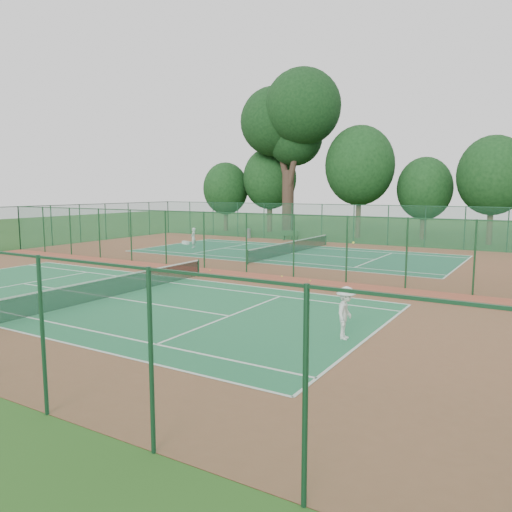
# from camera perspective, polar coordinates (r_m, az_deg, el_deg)

# --- Properties ---
(ground) EXTENTS (120.00, 120.00, 0.00)m
(ground) POSITION_cam_1_polar(r_m,az_deg,el_deg) (30.12, -3.57, -1.62)
(ground) COLOR #204816
(ground) RESTS_ON ground
(red_pad) EXTENTS (40.00, 36.00, 0.01)m
(red_pad) POSITION_cam_1_polar(r_m,az_deg,el_deg) (30.12, -3.57, -1.61)
(red_pad) COLOR brown
(red_pad) RESTS_ON ground
(court_near) EXTENTS (23.77, 10.97, 0.01)m
(court_near) POSITION_cam_1_polar(r_m,az_deg,el_deg) (23.40, -16.20, -4.58)
(court_near) COLOR #206740
(court_near) RESTS_ON red_pad
(court_far) EXTENTS (23.77, 10.97, 0.01)m
(court_far) POSITION_cam_1_polar(r_m,az_deg,el_deg) (37.80, 4.18, 0.29)
(court_far) COLOR #1D5C41
(court_far) RESTS_ON red_pad
(fence_north) EXTENTS (40.00, 0.09, 3.50)m
(fence_north) POSITION_cam_1_polar(r_m,az_deg,el_deg) (45.81, 9.30, 3.70)
(fence_north) COLOR #16432A
(fence_north) RESTS_ON ground
(fence_west) EXTENTS (0.09, 36.00, 3.50)m
(fence_west) POSITION_cam_1_polar(r_m,az_deg,el_deg) (44.36, -25.43, 2.93)
(fence_west) COLOR #1B5235
(fence_west) RESTS_ON ground
(fence_divider) EXTENTS (40.00, 0.09, 3.50)m
(fence_divider) POSITION_cam_1_polar(r_m,az_deg,el_deg) (29.89, -3.60, 1.71)
(fence_divider) COLOR #1C5432
(fence_divider) RESTS_ON ground
(tennis_net_near) EXTENTS (0.10, 12.90, 0.97)m
(tennis_net_near) POSITION_cam_1_polar(r_m,az_deg,el_deg) (23.30, -16.25, -3.31)
(tennis_net_near) COLOR #14371F
(tennis_net_near) RESTS_ON ground
(tennis_net_far) EXTENTS (0.10, 12.90, 0.97)m
(tennis_net_far) POSITION_cam_1_polar(r_m,az_deg,el_deg) (37.73, 4.19, 1.09)
(tennis_net_far) COLOR #153920
(tennis_net_far) RESTS_ON ground
(player_near) EXTENTS (0.80, 1.20, 1.73)m
(player_near) POSITION_cam_1_polar(r_m,az_deg,el_deg) (16.46, 10.21, -6.43)
(player_near) COLOR silver
(player_near) RESTS_ON court_near
(player_far) EXTENTS (0.56, 0.69, 1.65)m
(player_far) POSITION_cam_1_polar(r_m,az_deg,el_deg) (41.62, -7.18, 2.09)
(player_far) COLOR silver
(player_far) RESTS_ON court_far
(trash_bin) EXTENTS (0.60, 0.60, 0.96)m
(trash_bin) POSITION_cam_1_polar(r_m,az_deg,el_deg) (49.39, -0.90, 2.61)
(trash_bin) COLOR slate
(trash_bin) RESTS_ON red_pad
(bench) EXTENTS (1.61, 0.76, 0.95)m
(bench) POSITION_cam_1_polar(r_m,az_deg,el_deg) (47.28, 3.92, 2.37)
(bench) COLOR #133617
(bench) RESTS_ON red_pad
(kit_bag) EXTENTS (0.84, 0.54, 0.29)m
(kit_bag) POSITION_cam_1_polar(r_m,az_deg,el_deg) (44.37, -8.05, 1.52)
(kit_bag) COLOR silver
(kit_bag) RESTS_ON red_pad
(stray_ball_a) EXTENTS (0.07, 0.07, 0.07)m
(stray_ball_a) POSITION_cam_1_polar(r_m,az_deg,el_deg) (27.75, 2.98, -2.32)
(stray_ball_a) COLOR yellow
(stray_ball_a) RESTS_ON red_pad
(stray_ball_b) EXTENTS (0.06, 0.06, 0.06)m
(stray_ball_b) POSITION_cam_1_polar(r_m,az_deg,el_deg) (26.57, 6.22, -2.82)
(stray_ball_b) COLOR #BFE034
(stray_ball_b) RESTS_ON red_pad
(stray_ball_c) EXTENTS (0.07, 0.07, 0.07)m
(stray_ball_c) POSITION_cam_1_polar(r_m,az_deg,el_deg) (29.84, -5.28, -1.64)
(stray_ball_c) COLOR yellow
(stray_ball_c) RESTS_ON red_pad
(big_tree) EXTENTS (10.98, 8.04, 16.86)m
(big_tree) POSITION_cam_1_polar(r_m,az_deg,el_deg) (53.30, 3.98, 15.30)
(big_tree) COLOR #32231B
(big_tree) RESTS_ON ground
(evergreen_row) EXTENTS (39.00, 5.00, 12.00)m
(evergreen_row) POSITION_cam_1_polar(r_m,az_deg,el_deg) (51.63, 12.34, 2.10)
(evergreen_row) COLOR black
(evergreen_row) RESTS_ON ground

